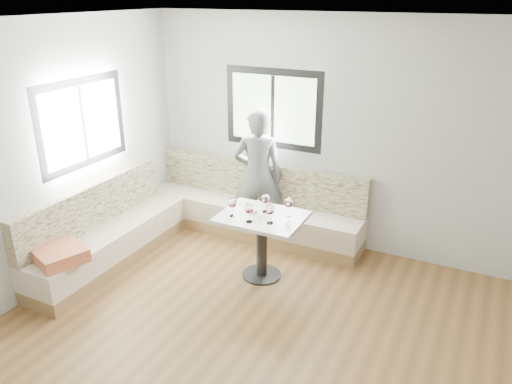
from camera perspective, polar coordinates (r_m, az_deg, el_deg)
room at (r=3.93m, az=-1.92°, el=-2.03°), size 5.01×5.01×2.81m
banquette at (r=6.29m, az=-7.33°, el=-3.37°), size 2.90×2.80×0.95m
table at (r=5.49m, az=0.66°, el=-4.49°), size 0.92×0.72×0.75m
person at (r=6.25m, az=0.22°, el=1.85°), size 0.73×0.62×1.71m
olive_ramekin at (r=5.48m, az=-0.27°, el=-2.17°), size 0.09×0.09×0.04m
wine_glass_a at (r=5.34m, az=-2.71°, el=-1.29°), size 0.10×0.10×0.22m
wine_glass_b at (r=5.20m, az=-0.79°, el=-1.93°), size 0.10×0.10×0.22m
wine_glass_c at (r=5.18m, az=1.63°, el=-2.08°), size 0.10×0.10×0.22m
wine_glass_d at (r=5.44m, az=1.11°, el=-0.82°), size 0.10×0.10×0.22m
wine_glass_e at (r=5.36m, az=3.70°, el=-1.23°), size 0.10×0.10×0.22m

